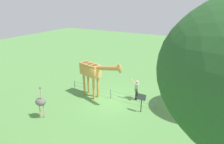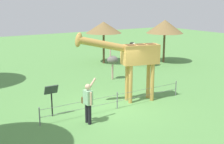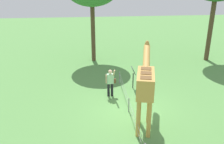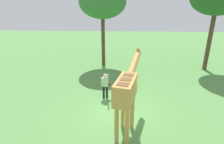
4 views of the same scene
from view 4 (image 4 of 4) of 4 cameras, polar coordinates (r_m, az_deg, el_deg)
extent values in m
plane|color=#568E47|center=(9.93, 2.45, -13.08)|extent=(60.00, 60.00, 0.00)
cylinder|color=#C69347|center=(8.67, 3.39, -11.67)|extent=(0.18, 0.18, 1.77)
cylinder|color=#C69347|center=(8.59, 6.31, -12.07)|extent=(0.18, 0.18, 1.77)
cylinder|color=#C69347|center=(7.79, 1.42, -15.85)|extent=(0.18, 0.18, 1.77)
cylinder|color=#C69347|center=(7.71, 4.71, -16.37)|extent=(0.18, 0.18, 1.77)
cube|color=#C69347|center=(7.50, 4.26, -5.46)|extent=(1.82, 1.09, 0.90)
cube|color=brown|center=(7.76, 5.16, -0.84)|extent=(0.45, 0.51, 0.02)
cube|color=brown|center=(7.31, 4.35, -2.22)|extent=(0.45, 0.51, 0.02)
cube|color=brown|center=(6.86, 3.44, -3.79)|extent=(0.45, 0.51, 0.02)
cylinder|color=#C69347|center=(8.88, 6.82, 2.37)|extent=(2.35, 0.87, 0.83)
ellipsoid|color=#C69347|center=(9.89, 8.07, 5.77)|extent=(0.46, 0.35, 0.69)
cylinder|color=brown|center=(9.84, 7.77, 6.79)|extent=(0.05, 0.05, 0.14)
cylinder|color=brown|center=(9.85, 8.47, 6.77)|extent=(0.05, 0.05, 0.14)
cylinder|color=black|center=(11.35, -1.60, -6.16)|extent=(0.14, 0.14, 0.78)
cylinder|color=black|center=(11.36, -2.61, -6.16)|extent=(0.14, 0.14, 0.78)
cube|color=#93C699|center=(11.07, -2.15, -3.09)|extent=(0.26, 0.37, 0.55)
sphere|color=#D8AD8C|center=(10.91, -2.18, -1.09)|extent=(0.22, 0.22, 0.22)
cylinder|color=#D8AD8C|center=(10.64, -1.36, -1.52)|extent=(0.41, 0.10, 0.48)
cylinder|color=#D8AD8C|center=(11.08, -3.29, -3.11)|extent=(0.08, 0.08, 0.50)
cube|color=brown|center=(11.18, -1.00, -3.80)|extent=(0.13, 0.21, 0.24)
cylinder|color=brown|center=(17.56, 27.93, 8.03)|extent=(0.35, 0.35, 4.75)
cylinder|color=brown|center=(16.85, -2.75, 9.32)|extent=(0.32, 0.32, 4.38)
ellipsoid|color=#387538|center=(16.51, -2.97, 20.92)|extent=(4.00, 4.00, 2.80)
cylinder|color=black|center=(12.10, 5.16, -4.01)|extent=(0.06, 0.06, 0.95)
cube|color=#333D38|center=(11.84, 5.26, -1.13)|extent=(0.56, 0.21, 0.38)
cylinder|color=slate|center=(9.73, 1.43, -11.22)|extent=(0.05, 0.05, 0.75)
cylinder|color=slate|center=(12.83, 1.86, -2.92)|extent=(0.05, 0.05, 0.75)
cube|color=slate|center=(9.59, 1.44, -9.89)|extent=(7.00, 0.01, 0.01)
cube|color=slate|center=(9.75, 1.43, -11.41)|extent=(7.00, 0.01, 0.01)
camera|label=1|loc=(18.22, 43.29, 20.34)|focal=29.97mm
camera|label=2|loc=(18.47, -33.19, 14.81)|focal=48.15mm
camera|label=3|loc=(3.32, -137.53, 0.03)|focal=39.70mm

